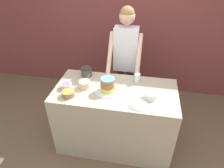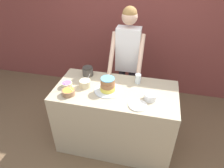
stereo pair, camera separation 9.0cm
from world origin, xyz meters
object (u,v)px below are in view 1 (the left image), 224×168
(frosting_bowl_white, at_px, (85,84))
(ceramic_plate, at_px, (139,105))
(person_baker, at_px, (126,53))
(frosting_bowl_purple, at_px, (66,86))
(drinking_glass, at_px, (137,78))
(frosting_bowl_orange, at_px, (68,93))
(stoneware_jar, at_px, (86,72))
(cake, at_px, (108,86))
(frosting_bowl_pink, at_px, (151,95))

(frosting_bowl_white, distance_m, ceramic_plate, 0.71)
(person_baker, xyz_separation_m, frosting_bowl_purple, (-0.62, -0.72, -0.15))
(drinking_glass, bearing_deg, frosting_bowl_orange, -150.44)
(person_baker, bearing_deg, frosting_bowl_purple, -131.05)
(frosting_bowl_orange, relative_size, ceramic_plate, 0.74)
(drinking_glass, distance_m, stoneware_jar, 0.67)
(person_baker, height_order, cake, person_baker)
(person_baker, bearing_deg, frosting_bowl_pink, -62.70)
(person_baker, xyz_separation_m, cake, (-0.12, -0.68, -0.11))
(cake, height_order, ceramic_plate, cake)
(frosting_bowl_white, height_order, frosting_bowl_orange, frosting_bowl_white)
(frosting_bowl_orange, distance_m, stoneware_jar, 0.47)
(frosting_bowl_white, height_order, stoneware_jar, frosting_bowl_white)
(frosting_bowl_orange, bearing_deg, frosting_bowl_pink, 7.55)
(cake, bearing_deg, stoneware_jar, 140.29)
(person_baker, distance_m, frosting_bowl_orange, 1.03)
(cake, relative_size, ceramic_plate, 1.60)
(frosting_bowl_pink, xyz_separation_m, frosting_bowl_purple, (-1.00, 0.02, -0.01))
(cake, bearing_deg, frosting_bowl_pink, -6.32)
(frosting_bowl_purple, height_order, stoneware_jar, frosting_bowl_purple)
(cake, distance_m, stoneware_jar, 0.45)
(cake, distance_m, frosting_bowl_white, 0.29)
(cake, height_order, frosting_bowl_pink, cake)
(frosting_bowl_purple, bearing_deg, cake, 3.89)
(ceramic_plate, height_order, stoneware_jar, stoneware_jar)
(frosting_bowl_purple, bearing_deg, frosting_bowl_orange, -60.39)
(frosting_bowl_white, xyz_separation_m, stoneware_jar, (-0.06, 0.26, 0.01))
(person_baker, relative_size, frosting_bowl_purple, 12.43)
(ceramic_plate, bearing_deg, frosting_bowl_white, 161.89)
(frosting_bowl_orange, bearing_deg, frosting_bowl_purple, 119.61)
(drinking_glass, bearing_deg, cake, -142.96)
(frosting_bowl_pink, relative_size, frosting_bowl_purple, 1.01)
(cake, xyz_separation_m, drinking_glass, (0.33, 0.25, -0.01))
(stoneware_jar, bearing_deg, frosting_bowl_purple, -116.44)
(frosting_bowl_white, relative_size, ceramic_plate, 0.86)
(ceramic_plate, bearing_deg, frosting_bowl_orange, 178.56)
(frosting_bowl_orange, bearing_deg, drinking_glass, 29.56)
(cake, distance_m, drinking_glass, 0.41)
(ceramic_plate, distance_m, stoneware_jar, 0.87)
(frosting_bowl_orange, xyz_separation_m, ceramic_plate, (0.80, -0.02, -0.03))
(frosting_bowl_pink, bearing_deg, drinking_glass, 120.32)
(drinking_glass, height_order, stoneware_jar, drinking_glass)
(person_baker, relative_size, stoneware_jar, 12.27)
(frosting_bowl_white, distance_m, drinking_glass, 0.65)
(person_baker, height_order, drinking_glass, person_baker)
(cake, relative_size, drinking_glass, 2.59)
(drinking_glass, relative_size, ceramic_plate, 0.62)
(person_baker, xyz_separation_m, drinking_glass, (0.20, -0.44, -0.12))
(frosting_bowl_pink, height_order, ceramic_plate, frosting_bowl_pink)
(cake, bearing_deg, ceramic_plate, -27.41)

